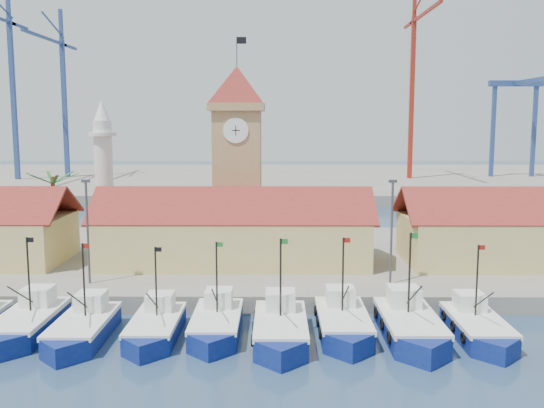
{
  "coord_description": "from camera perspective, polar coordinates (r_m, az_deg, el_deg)",
  "views": [
    {
      "loc": [
        4.15,
        -38.9,
        15.4
      ],
      "look_at": [
        3.75,
        18.0,
        7.63
      ],
      "focal_mm": 40.0,
      "sensor_mm": 36.0,
      "label": 1
    }
  ],
  "objects": [
    {
      "name": "ground",
      "position": [
        42.04,
        -5.45,
        -13.75
      ],
      "size": [
        400.0,
        400.0,
        0.0
      ],
      "primitive_type": "plane",
      "color": "navy",
      "rests_on": "ground"
    },
    {
      "name": "quay",
      "position": [
        64.71,
        -3.3,
        -5.32
      ],
      "size": [
        140.0,
        32.0,
        1.5
      ],
      "primitive_type": "cube",
      "color": "gray",
      "rests_on": "ground"
    },
    {
      "name": "terminal",
      "position": [
        149.65,
        -1.19,
        2.25
      ],
      "size": [
        240.0,
        80.0,
        2.0
      ],
      "primitive_type": "cube",
      "color": "gray",
      "rests_on": "ground"
    },
    {
      "name": "boat_1",
      "position": [
        48.03,
        -22.13,
        -10.54
      ],
      "size": [
        3.62,
        9.91,
        7.5
      ],
      "color": "navy",
      "rests_on": "ground"
    },
    {
      "name": "boat_2",
      "position": [
        45.71,
        -17.45,
        -11.29
      ],
      "size": [
        3.5,
        9.58,
        7.25
      ],
      "color": "navy",
      "rests_on": "ground"
    },
    {
      "name": "boat_3",
      "position": [
        44.84,
        -10.97,
        -11.49
      ],
      "size": [
        3.32,
        9.11,
        6.89
      ],
      "color": "navy",
      "rests_on": "ground"
    },
    {
      "name": "boat_4",
      "position": [
        44.81,
        -5.28,
        -11.36
      ],
      "size": [
        3.44,
        9.43,
        7.14
      ],
      "color": "navy",
      "rests_on": "ground"
    },
    {
      "name": "boat_5",
      "position": [
        43.4,
        0.81,
        -11.89
      ],
      "size": [
        3.69,
        10.11,
        7.65
      ],
      "color": "navy",
      "rests_on": "ground"
    },
    {
      "name": "boat_6",
      "position": [
        44.97,
        6.74,
        -11.26
      ],
      "size": [
        3.6,
        9.86,
        7.46
      ],
      "color": "navy",
      "rests_on": "ground"
    },
    {
      "name": "boat_7",
      "position": [
        44.99,
        12.93,
        -11.33
      ],
      "size": [
        3.85,
        10.54,
        7.98
      ],
      "color": "navy",
      "rests_on": "ground"
    },
    {
      "name": "boat_8",
      "position": [
        46.32,
        18.88,
        -11.12
      ],
      "size": [
        3.41,
        9.35,
        7.07
      ],
      "color": "navy",
      "rests_on": "ground"
    },
    {
      "name": "hall_center",
      "position": [
        60.14,
        -3.57,
        -3.18
      ],
      "size": [
        27.04,
        10.13,
        7.61
      ],
      "color": "#D0BD72",
      "rests_on": "quay"
    },
    {
      "name": "clock_tower",
      "position": [
        65.12,
        -3.26,
        4.74
      ],
      "size": [
        5.8,
        5.8,
        22.7
      ],
      "color": "tan",
      "rests_on": "quay"
    },
    {
      "name": "minaret",
      "position": [
        69.81,
        -15.54,
        2.83
      ],
      "size": [
        3.0,
        3.0,
        16.3
      ],
      "color": "silver",
      "rests_on": "quay"
    },
    {
      "name": "palm_tree",
      "position": [
        69.85,
        -19.83,
        -0.22
      ],
      "size": [
        5.6,
        5.03,
        8.39
      ],
      "color": "brown",
      "rests_on": "quay"
    },
    {
      "name": "lamp_posts",
      "position": [
        51.8,
        -3.65,
        -2.16
      ],
      "size": [
        80.7,
        0.25,
        9.03
      ],
      "color": "#3F3F44",
      "rests_on": "quay"
    },
    {
      "name": "crane_blue_far",
      "position": [
        151.91,
        -23.59,
        11.38
      ],
      "size": [
        1.0,
        37.19,
        43.71
      ],
      "color": "navy",
      "rests_on": "terminal"
    },
    {
      "name": "crane_blue_near",
      "position": [
        154.31,
        -19.2,
        10.55
      ],
      "size": [
        1.0,
        32.72,
        39.63
      ],
      "color": "navy",
      "rests_on": "terminal"
    },
    {
      "name": "crane_red_right",
      "position": [
        146.38,
        13.21,
        11.99
      ],
      "size": [
        1.0,
        33.35,
        44.35
      ],
      "color": "maroon",
      "rests_on": "terminal"
    },
    {
      "name": "gantry",
      "position": [
        156.69,
        22.35,
        8.9
      ],
      "size": [
        13.0,
        22.0,
        23.2
      ],
      "color": "navy",
      "rests_on": "terminal"
    }
  ]
}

